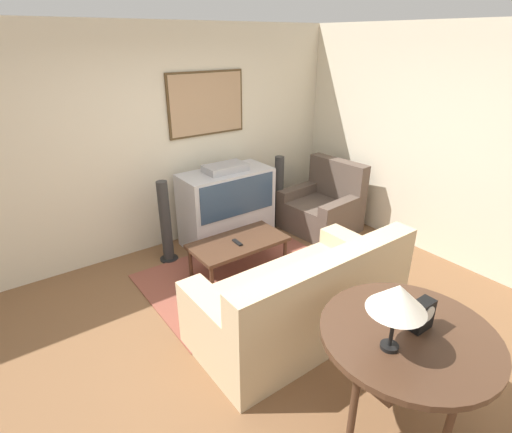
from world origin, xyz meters
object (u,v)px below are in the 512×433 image
(armchair, at_px, (323,208))
(speaker_tower_right, at_px, (279,193))
(coffee_table, at_px, (238,244))
(console_table, at_px, (408,341))
(couch, at_px, (302,301))
(tv, at_px, (227,206))
(speaker_tower_left, at_px, (166,224))
(table_lamp, at_px, (398,299))
(mantel_clock, at_px, (422,315))

(armchair, relative_size, speaker_tower_right, 0.97)
(coffee_table, relative_size, console_table, 0.97)
(coffee_table, distance_m, speaker_tower_right, 1.43)
(couch, distance_m, armchair, 2.27)
(tv, relative_size, armchair, 1.20)
(couch, xyz_separation_m, coffee_table, (0.10, 1.18, 0.04))
(coffee_table, distance_m, speaker_tower_left, 0.93)
(coffee_table, relative_size, speaker_tower_left, 1.07)
(coffee_table, distance_m, table_lamp, 2.50)
(console_table, xyz_separation_m, speaker_tower_right, (1.44, 3.07, -0.27))
(tv, relative_size, console_table, 1.06)
(console_table, bearing_deg, coffee_table, 84.12)
(tv, height_order, armchair, tv)
(speaker_tower_left, xyz_separation_m, speaker_tower_right, (1.74, 0.00, 0.00))
(couch, bearing_deg, coffee_table, -94.94)
(mantel_clock, bearing_deg, armchair, 55.60)
(tv, distance_m, speaker_tower_left, 0.87)
(speaker_tower_right, bearing_deg, table_lamp, -118.39)
(coffee_table, xyz_separation_m, table_lamp, (-0.46, -2.32, 0.81))
(couch, distance_m, speaker_tower_left, 2.00)
(couch, relative_size, mantel_clock, 9.55)
(console_table, height_order, mantel_clock, mantel_clock)
(tv, relative_size, coffee_table, 1.09)
(couch, relative_size, armchair, 1.99)
(couch, height_order, coffee_table, couch)
(mantel_clock, bearing_deg, coffee_table, 86.27)
(couch, bearing_deg, console_table, 82.55)
(coffee_table, bearing_deg, couch, -94.65)
(tv, distance_m, couch, 2.01)
(couch, height_order, armchair, armchair)
(tv, height_order, table_lamp, table_lamp)
(armchair, xyz_separation_m, table_lamp, (-2.09, -2.60, 0.88))
(coffee_table, distance_m, console_table, 2.36)
(tv, xyz_separation_m, coffee_table, (-0.34, -0.77, -0.13))
(coffee_table, distance_m, mantel_clock, 2.39)
(coffee_table, bearing_deg, speaker_tower_right, 32.13)
(couch, distance_m, speaker_tower_right, 2.34)
(couch, relative_size, coffee_table, 1.79)
(console_table, relative_size, speaker_tower_right, 1.10)
(armchair, bearing_deg, tv, -115.64)
(console_table, xyz_separation_m, speaker_tower_left, (-0.30, 3.07, -0.27))
(tv, distance_m, mantel_clock, 3.16)
(console_table, relative_size, table_lamp, 2.50)
(mantel_clock, height_order, speaker_tower_left, mantel_clock)
(tv, bearing_deg, couch, -102.46)
(table_lamp, xyz_separation_m, speaker_tower_left, (-0.08, 3.08, -0.69))
(tv, height_order, couch, tv)
(mantel_clock, bearing_deg, speaker_tower_right, 66.20)
(console_table, distance_m, table_lamp, 0.48)
(tv, bearing_deg, speaker_tower_right, -1.01)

